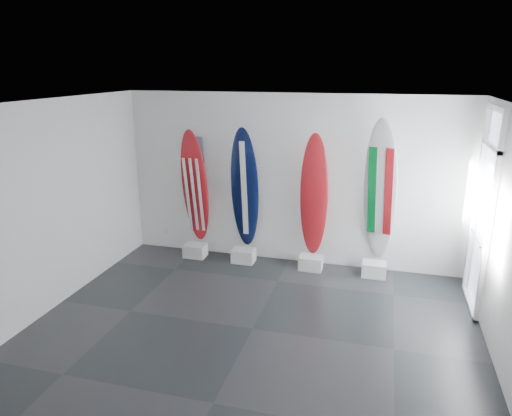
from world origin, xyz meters
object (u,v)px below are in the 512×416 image
(surfboard_italy, at_px, (380,192))
(surfboard_navy, at_px, (245,189))
(surfboard_swiss, at_px, (314,196))
(surfboard_usa, at_px, (195,187))

(surfboard_italy, bearing_deg, surfboard_navy, -165.16)
(surfboard_swiss, height_order, surfboard_italy, surfboard_italy)
(surfboard_usa, distance_m, surfboard_swiss, 2.17)
(surfboard_usa, xyz_separation_m, surfboard_swiss, (2.17, 0.00, -0.00))
(surfboard_swiss, bearing_deg, surfboard_navy, -175.11)
(surfboard_navy, distance_m, surfboard_swiss, 1.23)
(surfboard_usa, height_order, surfboard_swiss, surfboard_usa)
(surfboard_usa, relative_size, surfboard_swiss, 1.01)
(surfboard_usa, bearing_deg, surfboard_navy, 0.52)
(surfboard_navy, bearing_deg, surfboard_italy, 0.60)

